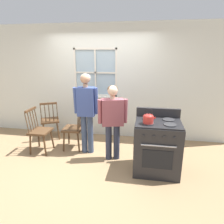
% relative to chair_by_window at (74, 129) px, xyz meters
% --- Properties ---
extents(ground_plane, '(16.00, 16.00, 0.00)m').
position_rel_chair_by_window_xyz_m(ground_plane, '(0.44, -0.52, -0.45)').
color(ground_plane, '#937551').
extents(wall_back, '(6.40, 0.16, 2.70)m').
position_rel_chair_by_window_xyz_m(wall_back, '(0.45, 0.88, 0.89)').
color(wall_back, silver).
rests_on(wall_back, ground_plane).
extents(chair_by_window, '(0.43, 0.44, 0.94)m').
position_rel_chair_by_window_xyz_m(chair_by_window, '(0.00, 0.00, 0.00)').
color(chair_by_window, '#4C331E').
rests_on(chair_by_window, ground_plane).
extents(chair_near_wall, '(0.56, 0.55, 0.94)m').
position_rel_chair_by_window_xyz_m(chair_near_wall, '(-0.76, 0.41, 0.00)').
color(chair_near_wall, '#4C331E').
rests_on(chair_near_wall, ground_plane).
extents(chair_center_cluster, '(0.41, 0.43, 0.94)m').
position_rel_chair_by_window_xyz_m(chair_center_cluster, '(-0.66, -0.26, 0.00)').
color(chair_center_cluster, '#4C331E').
rests_on(chair_center_cluster, ground_plane).
extents(person_elderly_left, '(0.50, 0.23, 1.65)m').
position_rel_chair_by_window_xyz_m(person_elderly_left, '(0.34, -0.13, 0.54)').
color(person_elderly_left, '#384766').
rests_on(person_elderly_left, ground_plane).
extents(person_teen_center, '(0.57, 0.31, 1.47)m').
position_rel_chair_by_window_xyz_m(person_teen_center, '(0.91, -0.31, 0.43)').
color(person_teen_center, '#2D3347').
rests_on(person_teen_center, ground_plane).
extents(stove, '(0.78, 0.68, 1.08)m').
position_rel_chair_by_window_xyz_m(stove, '(1.74, -0.59, 0.02)').
color(stove, '#232326').
rests_on(stove, ground_plane).
extents(kettle, '(0.21, 0.17, 0.25)m').
position_rel_chair_by_window_xyz_m(kettle, '(1.57, -0.73, 0.57)').
color(kettle, red).
rests_on(kettle, stove).
extents(potted_plant, '(0.12, 0.12, 0.25)m').
position_rel_chair_by_window_xyz_m(potted_plant, '(0.19, 0.79, 0.66)').
color(potted_plant, beige).
rests_on(potted_plant, wall_back).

